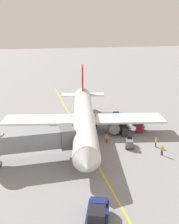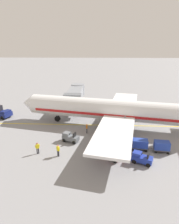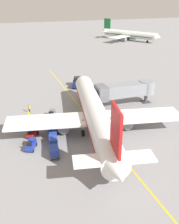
# 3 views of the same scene
# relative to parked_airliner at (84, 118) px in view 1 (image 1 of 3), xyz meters

# --- Properties ---
(ground_plane) EXTENTS (400.00, 400.00, 0.00)m
(ground_plane) POSITION_rel_parked_airliner_xyz_m (0.72, 1.20, -3.19)
(ground_plane) COLOR gray
(gate_lead_in_line) EXTENTS (0.24, 80.00, 0.01)m
(gate_lead_in_line) POSITION_rel_parked_airliner_xyz_m (0.72, 1.20, -3.18)
(gate_lead_in_line) COLOR gold
(gate_lead_in_line) RESTS_ON ground
(parked_airliner) EXTENTS (30.43, 37.11, 10.63)m
(parked_airliner) POSITION_rel_parked_airliner_xyz_m (0.00, 0.00, 0.00)
(parked_airliner) COLOR white
(parked_airliner) RESTS_ON ground
(jet_bridge) EXTENTS (13.31, 3.50, 4.98)m
(jet_bridge) POSITION_rel_parked_airliner_xyz_m (10.23, 8.47, 0.27)
(jet_bridge) COLOR gray
(jet_bridge) RESTS_ON ground
(pushback_tractor) EXTENTS (3.59, 4.89, 2.40)m
(pushback_tractor) POSITION_rel_parked_airliner_xyz_m (4.06, 23.58, -2.09)
(pushback_tractor) COLOR navy
(pushback_tractor) RESTS_ON ground
(baggage_tug_lead) EXTENTS (2.07, 2.77, 1.62)m
(baggage_tug_lead) POSITION_rel_parked_airliner_xyz_m (-6.04, 7.53, -2.47)
(baggage_tug_lead) COLOR slate
(baggage_tug_lead) RESTS_ON ground
(baggage_tug_trailing) EXTENTS (2.36, 2.75, 1.62)m
(baggage_tug_trailing) POSITION_rel_parked_airliner_xyz_m (-10.63, 1.52, -2.47)
(baggage_tug_trailing) COLOR #B21E1E
(baggage_tug_trailing) RESTS_ON ground
(baggage_tug_spare) EXTENTS (2.12, 2.77, 1.62)m
(baggage_tug_spare) POSITION_rel_parked_airliner_xyz_m (-11.44, -2.35, -2.47)
(baggage_tug_spare) COLOR #1E339E
(baggage_tug_spare) RESTS_ON ground
(baggage_cart_front) EXTENTS (1.55, 2.96, 1.58)m
(baggage_cart_front) POSITION_rel_parked_airliner_xyz_m (-7.07, 2.39, -2.24)
(baggage_cart_front) COLOR #4C4C51
(baggage_cart_front) RESTS_ON ground
(baggage_cart_second_in_train) EXTENTS (1.55, 2.96, 1.58)m
(baggage_cart_second_in_train) POSITION_rel_parked_airliner_xyz_m (-7.62, -0.23, -2.24)
(baggage_cart_second_in_train) COLOR #4C4C51
(baggage_cart_second_in_train) RESTS_ON ground
(baggage_cart_third_in_train) EXTENTS (1.55, 2.96, 1.58)m
(baggage_cart_third_in_train) POSITION_rel_parked_airliner_xyz_m (-8.07, -2.80, -2.24)
(baggage_cart_third_in_train) COLOR #4C4C51
(baggage_cart_third_in_train) RESTS_ON ground
(baggage_cart_tail_end) EXTENTS (1.55, 2.96, 1.58)m
(baggage_cart_tail_end) POSITION_rel_parked_airliner_xyz_m (-8.52, -5.71, -2.24)
(baggage_cart_tail_end) COLOR #4C4C51
(baggage_cart_tail_end) RESTS_ON ground
(ground_crew_wing_walker) EXTENTS (0.73, 0.26, 1.69)m
(ground_crew_wing_walker) POSITION_rel_parked_airliner_xyz_m (-2.80, 5.13, -2.23)
(ground_crew_wing_walker) COLOR #232328
(ground_crew_wing_walker) RESTS_ON ground
(ground_crew_loader) EXTENTS (0.49, 0.64, 1.69)m
(ground_crew_loader) POSITION_rel_parked_airliner_xyz_m (-9.84, 11.50, -2.23)
(ground_crew_loader) COLOR #232328
(ground_crew_loader) RESTS_ON ground
(ground_crew_marshaller) EXTENTS (0.54, 0.61, 1.69)m
(ground_crew_marshaller) POSITION_rel_parked_airliner_xyz_m (-10.33, 8.55, -2.23)
(ground_crew_marshaller) COLOR #232328
(ground_crew_marshaller) RESTS_ON ground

